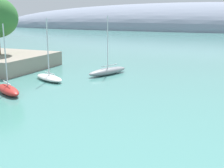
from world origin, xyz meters
TOP-DOWN VIEW (x-y plane):
  - shore_outcrop at (-28.95, 39.86)m, footprint 15.71×15.15m
  - distant_ridge at (-14.40, 196.89)m, footprint 309.09×73.34m
  - sailboat_red_near_shore at (-15.39, 26.17)m, footprint 6.06×4.58m
  - sailboat_white_mid_mooring at (-15.17, 34.51)m, footprint 6.61×4.86m
  - sailboat_grey_outer_mooring at (-9.00, 41.82)m, footprint 4.56×8.14m

SIDE VIEW (x-z plane):
  - distant_ridge at x=-14.40m, z-range -16.53..16.53m
  - sailboat_white_mid_mooring at x=-15.17m, z-range -3.97..4.95m
  - sailboat_red_near_shore at x=-15.39m, z-range -3.67..4.76m
  - sailboat_grey_outer_mooring at x=-9.00m, z-range -4.03..5.22m
  - shore_outcrop at x=-28.95m, z-range 0.00..2.52m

